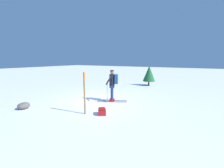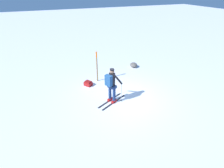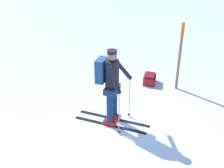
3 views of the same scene
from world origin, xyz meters
name	(u,v)px [view 1 (image 1 of 3)]	position (x,y,z in m)	size (l,w,h in m)	color
ground_plane	(100,100)	(0.00, 0.00, 0.00)	(80.00, 80.00, 0.00)	white
skier	(113,84)	(0.18, -0.77, 1.05)	(1.12, 1.71, 1.83)	black
dropped_backpack	(102,111)	(-1.88, -1.43, 0.13)	(0.54, 0.52, 0.28)	maroon
trail_marker	(84,90)	(-2.22, -0.73, 1.09)	(0.08, 0.08, 1.89)	olive
rock_boulder	(24,106)	(-3.23, 2.34, 0.16)	(0.59, 0.50, 0.33)	#5B5651
pine_tree	(149,73)	(6.53, -0.99, 1.13)	(1.12, 1.12, 1.86)	#4C331E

